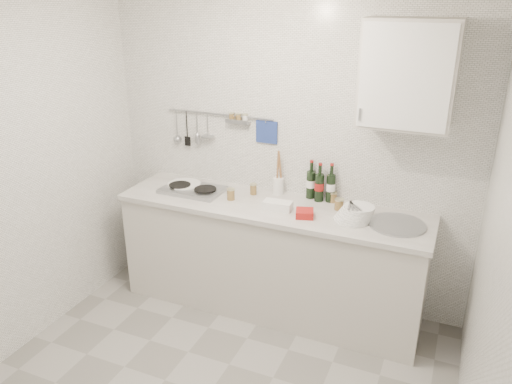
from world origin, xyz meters
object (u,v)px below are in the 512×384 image
plate_stack_sink (355,214)px  plate_stack_hob (183,185)px  wine_bottles (320,182)px  wall_cabinet (408,74)px  utensil_crock (278,184)px

plate_stack_sink → plate_stack_hob: bearing=177.1°
plate_stack_hob → wine_bottles: 1.15m
wall_cabinet → plate_stack_hob: wall_cabinet is taller
plate_stack_sink → utensil_crock: size_ratio=0.77×
wall_cabinet → wine_bottles: size_ratio=2.26×
wall_cabinet → plate_stack_hob: (-1.71, -0.08, -1.01)m
plate_stack_hob → wine_bottles: size_ratio=0.95×
wall_cabinet → plate_stack_hob: 1.99m
utensil_crock → wall_cabinet: bearing=-6.8°
wine_bottles → utensil_crock: (-0.35, -0.00, -0.07)m
plate_stack_sink → wine_bottles: wine_bottles is taller
wine_bottles → plate_stack_sink: bearing=-38.2°
plate_stack_sink → wine_bottles: bearing=141.8°
wall_cabinet → wine_bottles: bearing=168.7°
plate_stack_sink → utensil_crock: utensil_crock is taller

